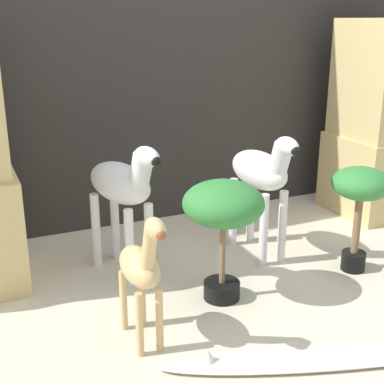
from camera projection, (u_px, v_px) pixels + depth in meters
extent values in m
plane|color=beige|center=(288.00, 315.00, 2.39)|extent=(14.00, 14.00, 0.00)
cube|color=#2D2B28|center=(168.00, 45.00, 3.25)|extent=(6.40, 0.08, 2.20)
cube|color=#D1B775|center=(378.00, 173.00, 3.59)|extent=(0.58, 0.54, 0.52)
cylinder|color=white|center=(282.00, 227.00, 2.85)|extent=(0.05, 0.05, 0.40)
cylinder|color=white|center=(264.00, 230.00, 2.80)|extent=(0.05, 0.05, 0.40)
cylinder|color=white|center=(251.00, 209.00, 3.11)|extent=(0.05, 0.05, 0.40)
cylinder|color=white|center=(233.00, 212.00, 3.06)|extent=(0.05, 0.05, 0.40)
ellipsoid|color=white|center=(259.00, 170.00, 2.87)|extent=(0.22, 0.45, 0.20)
cylinder|color=white|center=(281.00, 158.00, 2.67)|extent=(0.11, 0.15, 0.18)
ellipsoid|color=white|center=(287.00, 146.00, 2.61)|extent=(0.09, 0.16, 0.09)
sphere|color=black|center=(295.00, 151.00, 2.56)|extent=(0.05, 0.05, 0.05)
cube|color=black|center=(281.00, 156.00, 2.67)|extent=(0.03, 0.08, 0.14)
cylinder|color=white|center=(149.00, 242.00, 2.67)|extent=(0.05, 0.05, 0.40)
cylinder|color=white|center=(130.00, 248.00, 2.59)|extent=(0.05, 0.05, 0.40)
cylinder|color=white|center=(115.00, 224.00, 2.88)|extent=(0.05, 0.05, 0.40)
cylinder|color=white|center=(96.00, 230.00, 2.81)|extent=(0.05, 0.05, 0.40)
ellipsoid|color=white|center=(120.00, 183.00, 2.65)|extent=(0.32, 0.48, 0.20)
cylinder|color=white|center=(141.00, 169.00, 2.48)|extent=(0.14, 0.16, 0.18)
ellipsoid|color=white|center=(147.00, 157.00, 2.42)|extent=(0.13, 0.18, 0.09)
sphere|color=black|center=(156.00, 161.00, 2.38)|extent=(0.05, 0.05, 0.05)
cube|color=black|center=(141.00, 167.00, 2.48)|extent=(0.05, 0.08, 0.14)
cylinder|color=tan|center=(159.00, 320.00, 2.10)|extent=(0.03, 0.03, 0.27)
cylinder|color=tan|center=(140.00, 325.00, 2.07)|extent=(0.03, 0.03, 0.27)
cylinder|color=tan|center=(142.00, 296.00, 2.28)|extent=(0.03, 0.03, 0.27)
cylinder|color=tan|center=(123.00, 300.00, 2.24)|extent=(0.03, 0.03, 0.27)
ellipsoid|color=tan|center=(139.00, 266.00, 2.11)|extent=(0.14, 0.29, 0.14)
cylinder|color=tan|center=(149.00, 247.00, 1.96)|extent=(0.05, 0.12, 0.23)
ellipsoid|color=tan|center=(155.00, 228.00, 1.87)|extent=(0.07, 0.12, 0.07)
sphere|color=brown|center=(161.00, 235.00, 1.82)|extent=(0.04, 0.04, 0.04)
cylinder|color=black|center=(353.00, 261.00, 2.80)|extent=(0.12, 0.12, 0.10)
cylinder|color=brown|center=(357.00, 226.00, 2.74)|extent=(0.04, 0.04, 0.29)
ellipsoid|color=#337F38|center=(361.00, 183.00, 2.66)|extent=(0.30, 0.30, 0.16)
cylinder|color=black|center=(222.00, 290.00, 2.52)|extent=(0.17, 0.17, 0.08)
cylinder|color=brown|center=(222.00, 254.00, 2.46)|extent=(0.03, 0.03, 0.29)
ellipsoid|color=#337F38|center=(223.00, 203.00, 2.38)|extent=(0.37, 0.37, 0.20)
ellipsoid|color=silver|center=(324.00, 355.00, 2.08)|extent=(1.30, 0.58, 0.03)
cone|color=white|center=(208.00, 355.00, 2.02)|extent=(0.07, 0.07, 0.05)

